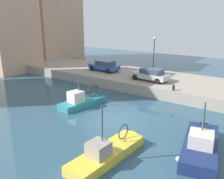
% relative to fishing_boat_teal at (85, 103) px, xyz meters
% --- Properties ---
extents(water_surface, '(80.00, 80.00, 0.00)m').
position_rel_fishing_boat_teal_xyz_m(water_surface, '(-1.41, -4.67, -0.17)').
color(water_surface, '#2D5166').
rests_on(water_surface, ground).
extents(quay_wall, '(9.00, 56.00, 1.20)m').
position_rel_fishing_boat_teal_xyz_m(quay_wall, '(10.09, -4.67, 0.43)').
color(quay_wall, '#9E9384').
rests_on(quay_wall, ground).
extents(fishing_boat_teal, '(5.80, 2.49, 4.05)m').
position_rel_fishing_boat_teal_xyz_m(fishing_boat_teal, '(0.00, 0.00, 0.00)').
color(fishing_boat_teal, teal).
rests_on(fishing_boat_teal, ground).
extents(fishing_boat_navy, '(6.89, 3.24, 4.32)m').
position_rel_fishing_boat_teal_xyz_m(fishing_boat_navy, '(-1.96, -11.77, -0.05)').
color(fishing_boat_navy, navy).
rests_on(fishing_boat_navy, ground).
extents(fishing_boat_yellow, '(6.61, 2.13, 4.31)m').
position_rel_fishing_boat_teal_xyz_m(fishing_boat_yellow, '(-5.97, -7.49, -0.06)').
color(fishing_boat_yellow, gold).
rests_on(fishing_boat_yellow, ground).
extents(parked_car_blue, '(2.33, 4.49, 1.46)m').
position_rel_fishing_boat_teal_xyz_m(parked_car_blue, '(9.40, 4.78, 1.78)').
color(parked_car_blue, '#334C9E').
rests_on(parked_car_blue, quay_wall).
extents(parked_car_silver, '(2.28, 4.52, 1.45)m').
position_rel_fishing_boat_teal_xyz_m(parked_car_silver, '(8.25, -2.89, 1.77)').
color(parked_car_silver, '#B7B7BC').
rests_on(parked_car_silver, quay_wall).
extents(mooring_bollard_north, '(0.28, 0.28, 0.55)m').
position_rel_fishing_boat_teal_xyz_m(mooring_bollard_north, '(5.94, -6.67, 1.31)').
color(mooring_bollard_north, '#2D2D33').
rests_on(mooring_bollard_north, quay_wall).
extents(quay_streetlamp, '(0.36, 0.36, 4.83)m').
position_rel_fishing_boat_teal_xyz_m(quay_streetlamp, '(11.59, -1.58, 4.29)').
color(quay_streetlamp, '#38383D').
rests_on(quay_streetlamp, quay_wall).
extents(waterfront_building_west_mid, '(10.51, 8.39, 21.15)m').
position_rel_fishing_boat_teal_xyz_m(waterfront_building_west_mid, '(15.84, 22.88, 10.43)').
color(waterfront_building_west_mid, tan).
rests_on(waterfront_building_west_mid, ground).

